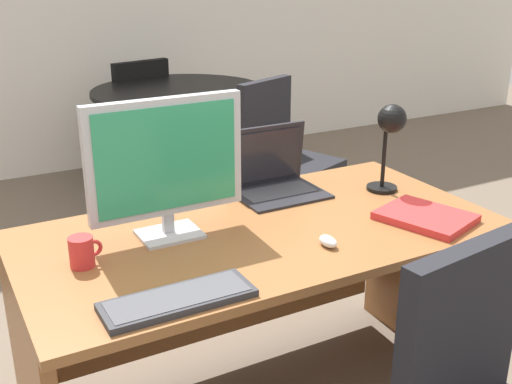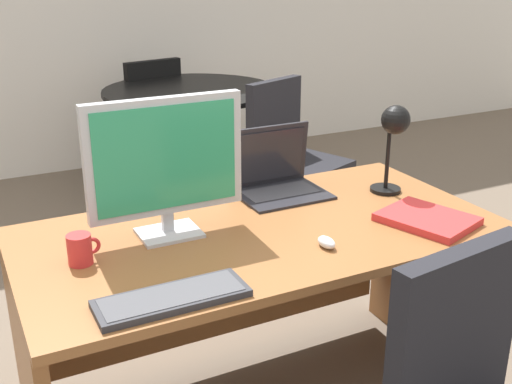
% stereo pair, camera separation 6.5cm
% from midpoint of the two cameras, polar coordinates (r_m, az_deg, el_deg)
% --- Properties ---
extents(ground, '(12.00, 12.00, 0.00)m').
position_cam_midpoint_polar(ground, '(3.72, -11.37, -5.34)').
color(ground, '#6B5B4C').
extents(desk, '(1.62, 0.83, 0.73)m').
position_cam_midpoint_polar(desk, '(2.29, -0.96, -7.94)').
color(desk, brown).
rests_on(desk, ground).
extents(monitor, '(0.52, 0.16, 0.46)m').
position_cam_midpoint_polar(monitor, '(2.03, -9.04, 2.72)').
color(monitor, '#B7BABF').
rests_on(monitor, desk).
extents(laptop, '(0.34, 0.26, 0.25)m').
position_cam_midpoint_polar(laptop, '(2.47, 0.69, 1.83)').
color(laptop, black).
rests_on(laptop, desk).
extents(keyboard, '(0.41, 0.15, 0.02)m').
position_cam_midpoint_polar(keyboard, '(1.72, -8.15, -9.59)').
color(keyboard, '#2D2D33').
rests_on(keyboard, desk).
extents(mouse, '(0.04, 0.08, 0.03)m').
position_cam_midpoint_polar(mouse, '(2.03, 5.61, -4.46)').
color(mouse, silver).
rests_on(mouse, desk).
extents(desk_lamp, '(0.12, 0.14, 0.35)m').
position_cam_midpoint_polar(desk_lamp, '(2.46, 11.28, 5.52)').
color(desk_lamp, black).
rests_on(desk_lamp, desk).
extents(book, '(0.32, 0.36, 0.03)m').
position_cam_midpoint_polar(book, '(2.28, 14.26, -2.20)').
color(book, red).
rests_on(book, desk).
extents(coffee_mug, '(0.10, 0.07, 0.09)m').
position_cam_midpoint_polar(coffee_mug, '(1.96, -16.34, -5.20)').
color(coffee_mug, red).
rests_on(coffee_mug, desk).
extents(meeting_table, '(1.17, 1.17, 0.77)m').
position_cam_midpoint_polar(meeting_table, '(4.32, -7.26, 6.76)').
color(meeting_table, black).
rests_on(meeting_table, ground).
extents(meeting_chair_near, '(0.56, 0.57, 0.90)m').
position_cam_midpoint_polar(meeting_chair_near, '(4.92, -11.33, 5.53)').
color(meeting_chair_near, black).
rests_on(meeting_chair_near, ground).
extents(meeting_chair_far, '(0.60, 0.61, 0.92)m').
position_cam_midpoint_polar(meeting_chair_far, '(3.80, 2.12, 1.74)').
color(meeting_chair_far, black).
rests_on(meeting_chair_far, ground).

